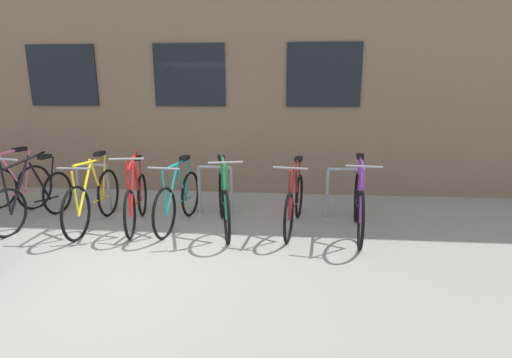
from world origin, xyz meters
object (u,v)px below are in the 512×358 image
object	(u,v)px
bicycle_pink	(6,193)
bicycle_green	(224,201)
bicycle_teal	(178,200)
bicycle_maroon	(294,202)
bicycle_purple	(359,204)
bicycle_yellow	(94,199)
bicycle_red	(136,200)
bicycle_black	(34,198)

from	to	relation	value
bicycle_pink	bicycle_green	xyz separation A→B (m)	(3.38, -0.13, -0.01)
bicycle_teal	bicycle_maroon	bearing A→B (deg)	1.22
bicycle_teal	bicycle_purple	distance (m)	2.56
bicycle_pink	bicycle_yellow	bearing A→B (deg)	-7.46
bicycle_pink	bicycle_red	distance (m)	2.09
bicycle_pink	bicycle_red	bearing A→B (deg)	-2.62
bicycle_maroon	bicycle_red	bearing A→B (deg)	-178.14
bicycle_yellow	bicycle_teal	bearing A→B (deg)	6.56
bicycle_maroon	bicycle_green	world-z (taller)	bicycle_green
bicycle_green	bicycle_black	size ratio (longest dim) A/B	1.02
bicycle_maroon	bicycle_purple	xyz separation A→B (m)	(0.88, -0.12, 0.03)
bicycle_pink	bicycle_red	xyz separation A→B (m)	(2.09, -0.10, -0.03)
bicycle_yellow	bicycle_teal	world-z (taller)	bicycle_yellow
bicycle_green	bicycle_red	bearing A→B (deg)	178.57
bicycle_yellow	bicycle_pink	size ratio (longest dim) A/B	0.97
bicycle_red	bicycle_black	xyz separation A→B (m)	(-1.52, -0.07, 0.00)
bicycle_maroon	bicycle_red	xyz separation A→B (m)	(-2.29, -0.07, 0.00)
bicycle_pink	bicycle_green	bearing A→B (deg)	-2.16
bicycle_pink	bicycle_black	bearing A→B (deg)	-16.38
bicycle_black	bicycle_green	bearing A→B (deg)	0.82
bicycle_maroon	bicycle_purple	distance (m)	0.89
bicycle_yellow	bicycle_teal	xyz separation A→B (m)	(1.21, 0.14, -0.02)
bicycle_maroon	bicycle_black	distance (m)	3.81
bicycle_yellow	bicycle_pink	world-z (taller)	bicycle_pink
bicycle_yellow	bicycle_maroon	xyz separation A→B (m)	(2.88, 0.17, -0.02)
bicycle_green	bicycle_teal	bearing A→B (deg)	174.01
bicycle_purple	bicycle_yellow	bearing A→B (deg)	-179.17
bicycle_red	bicycle_black	bearing A→B (deg)	-177.26
bicycle_maroon	bicycle_yellow	bearing A→B (deg)	-176.53
bicycle_green	bicycle_black	distance (m)	2.81
bicycle_red	bicycle_green	bearing A→B (deg)	-1.43
bicycle_purple	bicycle_pink	bearing A→B (deg)	178.46
bicycle_red	bicycle_green	size ratio (longest dim) A/B	0.94
bicycle_teal	bicycle_red	bearing A→B (deg)	-176.40
bicycle_maroon	bicycle_purple	world-z (taller)	bicycle_purple
bicycle_black	bicycle_teal	bearing A→B (deg)	2.99
bicycle_purple	bicycle_teal	bearing A→B (deg)	178.11
bicycle_pink	bicycle_red	size ratio (longest dim) A/B	1.12
bicycle_black	bicycle_maroon	bearing A→B (deg)	2.21
bicycle_green	bicycle_purple	size ratio (longest dim) A/B	0.95
bicycle_yellow	bicycle_green	xyz separation A→B (m)	(1.89, 0.07, -0.01)
bicycle_black	bicycle_yellow	bearing A→B (deg)	-1.72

